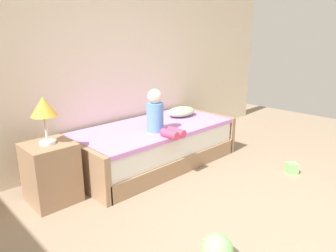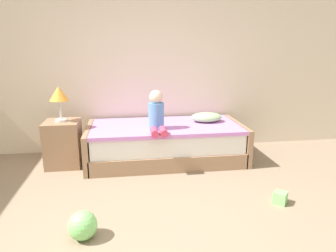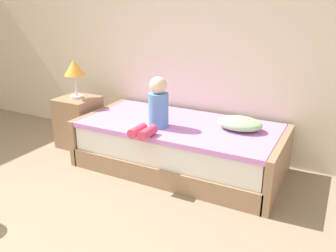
{
  "view_description": "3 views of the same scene",
  "coord_description": "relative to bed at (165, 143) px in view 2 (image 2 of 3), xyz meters",
  "views": [
    {
      "loc": [
        -1.87,
        -0.76,
        1.58
      ],
      "look_at": [
        0.57,
        1.75,
        0.55
      ],
      "focal_mm": 32.79,
      "sensor_mm": 36.0,
      "label": 1
    },
    {
      "loc": [
        0.03,
        -1.95,
        1.54
      ],
      "look_at": [
        0.57,
        1.75,
        0.55
      ],
      "focal_mm": 32.49,
      "sensor_mm": 36.0,
      "label": 2
    },
    {
      "loc": [
        2.0,
        -0.98,
        1.66
      ],
      "look_at": [
        0.57,
        1.75,
        0.55
      ],
      "focal_mm": 36.64,
      "sensor_mm": 36.0,
      "label": 3
    }
  ],
  "objects": [
    {
      "name": "wall_rear",
      "position": [
        -0.57,
        0.6,
        1.2
      ],
      "size": [
        7.2,
        0.1,
        2.9
      ],
      "primitive_type": "cube",
      "color": "beige",
      "rests_on": "ground"
    },
    {
      "name": "bed",
      "position": [
        0.0,
        0.0,
        0.0
      ],
      "size": [
        2.11,
        1.0,
        0.5
      ],
      "color": "#997556",
      "rests_on": "ground"
    },
    {
      "name": "nightstand",
      "position": [
        -1.35,
        -0.01,
        0.05
      ],
      "size": [
        0.44,
        0.44,
        0.6
      ],
      "primitive_type": "cube",
      "color": "#997556",
      "rests_on": "ground"
    },
    {
      "name": "table_lamp",
      "position": [
        -1.35,
        -0.01,
        0.69
      ],
      "size": [
        0.24,
        0.24,
        0.45
      ],
      "color": "silver",
      "rests_on": "nightstand"
    },
    {
      "name": "child_figure",
      "position": [
        -0.14,
        -0.23,
        0.46
      ],
      "size": [
        0.2,
        0.51,
        0.5
      ],
      "color": "#598CD1",
      "rests_on": "bed"
    },
    {
      "name": "pillow",
      "position": [
        0.6,
        0.1,
        0.32
      ],
      "size": [
        0.44,
        0.3,
        0.13
      ],
      "primitive_type": "ellipsoid",
      "color": "#99CC8C",
      "rests_on": "bed"
    },
    {
      "name": "toy_ball",
      "position": [
        -0.91,
        -1.68,
        -0.13
      ],
      "size": [
        0.24,
        0.24,
        0.24
      ],
      "primitive_type": "sphere",
      "color": "#7FD872",
      "rests_on": "ground"
    },
    {
      "name": "toy_block",
      "position": [
        0.98,
        -1.37,
        -0.19
      ],
      "size": [
        0.17,
        0.17,
        0.12
      ],
      "primitive_type": "cube",
      "rotation": [
        0.0,
        0.0,
        2.4
      ],
      "color": "#7FD872",
      "rests_on": "ground"
    }
  ]
}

